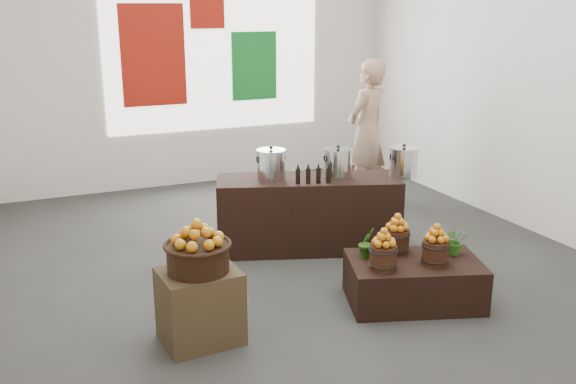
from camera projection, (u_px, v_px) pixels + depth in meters
name	position (u px, v px, depth m)	size (l,w,h in m)	color
ground	(294.00, 264.00, 6.63)	(7.00, 7.00, 0.00)	#343331
back_wall	(194.00, 47.00, 9.14)	(6.00, 0.04, 4.00)	silver
back_opening	(215.00, 46.00, 9.24)	(3.20, 0.02, 2.40)	white
deco_red_left	(153.00, 55.00, 8.91)	(0.90, 0.04, 1.40)	maroon
deco_green_right	(254.00, 66.00, 9.55)	(0.70, 0.04, 1.00)	#116D24
deco_red_upper	(207.00, 10.00, 9.05)	(0.50, 0.04, 0.50)	maroon
crate	(200.00, 306.00, 5.04)	(0.60, 0.49, 0.60)	#513C25
wicker_basket	(198.00, 258.00, 4.92)	(0.48, 0.48, 0.22)	black
apples_in_basket	(197.00, 232.00, 4.86)	(0.37, 0.37, 0.20)	#B01B05
display_table	(414.00, 281.00, 5.73)	(1.16, 0.71, 0.40)	black
apple_bucket_front_left	(383.00, 257.00, 5.46)	(0.23, 0.23, 0.21)	#3A1B0F
apples_in_bucket_front_left	(384.00, 237.00, 5.41)	(0.17, 0.17, 0.16)	#B01B05
apple_bucket_front_right	(435.00, 252.00, 5.57)	(0.23, 0.23, 0.21)	#3A1B0F
apples_in_bucket_front_right	(437.00, 232.00, 5.52)	(0.17, 0.17, 0.16)	#B01B05
apple_bucket_rear	(397.00, 241.00, 5.83)	(0.23, 0.23, 0.21)	#3A1B0F
apples_in_bucket_rear	(397.00, 222.00, 5.78)	(0.17, 0.17, 0.16)	#B01B05
herb_garnish_right	(455.00, 241.00, 5.78)	(0.23, 0.20, 0.26)	#235C13
herb_garnish_left	(367.00, 242.00, 5.71)	(0.15, 0.12, 0.28)	#235C13
counter	(308.00, 214.00, 6.94)	(1.95, 0.62, 0.80)	black
stock_pot_left	(271.00, 165.00, 6.76)	(0.30, 0.30, 0.30)	silver
stock_pot_center	(338.00, 164.00, 6.81)	(0.30, 0.30, 0.30)	silver
stock_pot_right	(403.00, 163.00, 6.86)	(0.30, 0.30, 0.30)	silver
oil_cruets	(311.00, 173.00, 6.61)	(0.28, 0.05, 0.22)	black
shopper	(367.00, 132.00, 8.50)	(0.70, 0.46, 1.91)	tan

